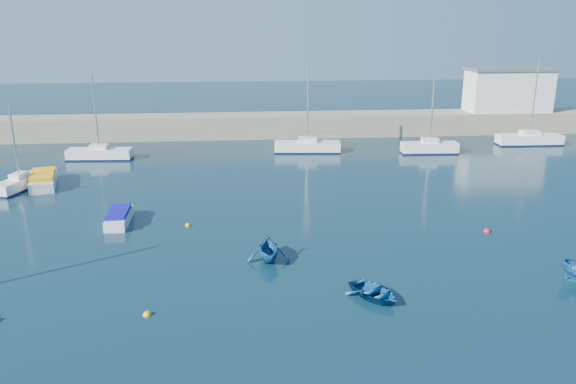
{
  "coord_description": "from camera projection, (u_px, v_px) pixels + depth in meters",
  "views": [
    {
      "loc": [
        -3.55,
        -21.18,
        13.45
      ],
      "look_at": [
        -0.02,
        17.31,
        1.6
      ],
      "focal_mm": 35.0,
      "sensor_mm": 36.0,
      "label": 1
    }
  ],
  "objects": [
    {
      "name": "ground",
      "position": [
        325.0,
        343.0,
        24.42
      ],
      "size": [
        220.0,
        220.0,
        0.0
      ],
      "primitive_type": "plane",
      "color": "#0B2633",
      "rests_on": "ground"
    },
    {
      "name": "dinghy_center",
      "position": [
        374.0,
        292.0,
        28.28
      ],
      "size": [
        3.42,
        3.7,
        0.62
      ],
      "primitive_type": "imported",
      "rotation": [
        0.0,
        0.0,
        0.55
      ],
      "color": "navy",
      "rests_on": "ground"
    },
    {
      "name": "motorboat_1",
      "position": [
        119.0,
        217.0,
        38.72
      ],
      "size": [
        1.4,
        3.9,
        0.95
      ],
      "rotation": [
        0.0,
        0.0,
        0.01
      ],
      "color": "silver",
      "rests_on": "ground"
    },
    {
      "name": "motorboat_2",
      "position": [
        43.0,
        179.0,
        47.54
      ],
      "size": [
        3.16,
        5.8,
        1.13
      ],
      "rotation": [
        0.0,
        0.0,
        0.24
      ],
      "color": "silver",
      "rests_on": "ground"
    },
    {
      "name": "sailboat_8",
      "position": [
        529.0,
        139.0,
        63.22
      ],
      "size": [
        7.23,
        2.18,
        9.4
      ],
      "rotation": [
        0.0,
        0.0,
        1.55
      ],
      "color": "silver",
      "rests_on": "ground"
    },
    {
      "name": "back_wall",
      "position": [
        266.0,
        125.0,
        67.83
      ],
      "size": [
        96.0,
        4.5,
        2.6
      ],
      "primitive_type": "cube",
      "color": "gray",
      "rests_on": "ground"
    },
    {
      "name": "buoy_0",
      "position": [
        147.0,
        315.0,
        26.73
      ],
      "size": [
        0.41,
        0.41,
        0.41
      ],
      "primitive_type": "sphere",
      "color": "orange",
      "rests_on": "ground"
    },
    {
      "name": "buoy_3",
      "position": [
        188.0,
        226.0,
        38.33
      ],
      "size": [
        0.38,
        0.38,
        0.38
      ],
      "primitive_type": "sphere",
      "color": "orange",
      "rests_on": "ground"
    },
    {
      "name": "buoy_1",
      "position": [
        487.0,
        232.0,
        37.27
      ],
      "size": [
        0.47,
        0.47,
        0.47
      ],
      "primitive_type": "sphere",
      "color": "red",
      "rests_on": "ground"
    },
    {
      "name": "harbor_office",
      "position": [
        508.0,
        91.0,
        69.34
      ],
      "size": [
        10.0,
        4.0,
        5.0
      ],
      "primitive_type": "cube",
      "color": "silver",
      "rests_on": "back_wall"
    },
    {
      "name": "sailboat_6",
      "position": [
        307.0,
        146.0,
        59.65
      ],
      "size": [
        7.07,
        2.55,
        9.09
      ],
      "rotation": [
        0.0,
        0.0,
        1.48
      ],
      "color": "silver",
      "rests_on": "ground"
    },
    {
      "name": "dinghy_left",
      "position": [
        268.0,
        248.0,
        32.62
      ],
      "size": [
        2.6,
        2.98,
        1.53
      ],
      "primitive_type": "imported",
      "rotation": [
        0.0,
        0.0,
        0.03
      ],
      "color": "navy",
      "rests_on": "ground"
    },
    {
      "name": "sailboat_7",
      "position": [
        429.0,
        147.0,
        59.12
      ],
      "size": [
        5.94,
        1.85,
        7.92
      ],
      "rotation": [
        0.0,
        0.0,
        1.54
      ],
      "color": "silver",
      "rests_on": "ground"
    },
    {
      "name": "sailboat_3",
      "position": [
        20.0,
        183.0,
        46.48
      ],
      "size": [
        2.92,
        5.25,
        6.81
      ],
      "rotation": [
        0.0,
        0.0,
        -0.32
      ],
      "color": "silver",
      "rests_on": "ground"
    },
    {
      "name": "sailboat_5",
      "position": [
        100.0,
        153.0,
        56.52
      ],
      "size": [
        6.47,
        2.22,
        8.4
      ],
      "rotation": [
        0.0,
        0.0,
        1.5
      ],
      "color": "silver",
      "rests_on": "ground"
    }
  ]
}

